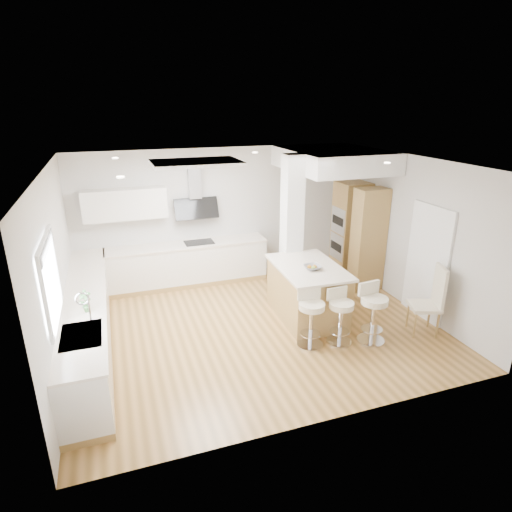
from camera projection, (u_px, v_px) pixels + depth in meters
name	position (u px, v px, depth m)	size (l,w,h in m)	color
ground	(256.00, 326.00, 7.46)	(6.00, 6.00, 0.00)	#AE7D40
ceiling	(256.00, 326.00, 7.46)	(6.00, 5.00, 0.02)	white
wall_back	(218.00, 214.00, 9.20)	(6.00, 0.04, 2.80)	beige
wall_left	(56.00, 273.00, 6.06)	(0.04, 5.00, 2.80)	beige
wall_right	(409.00, 233.00, 7.90)	(0.04, 5.00, 2.80)	beige
skylight	(197.00, 163.00, 6.80)	(4.10, 2.10, 0.06)	white
window_left	(50.00, 277.00, 5.17)	(0.06, 1.28, 1.07)	white
doorway_right	(427.00, 264.00, 7.50)	(0.05, 1.00, 2.10)	#443B35
counter_left	(88.00, 321.00, 6.68)	(0.63, 4.50, 1.35)	#B18B4B
counter_back	(180.00, 254.00, 8.92)	(3.62, 0.63, 2.50)	#B18B4B
pillar	(292.00, 229.00, 8.14)	(0.35, 0.35, 2.80)	white
soffit	(333.00, 160.00, 8.45)	(1.78, 2.20, 0.40)	white
oven_column	(357.00, 234.00, 9.01)	(0.63, 1.21, 2.10)	#B18B4B
peninsula	(307.00, 291.00, 7.62)	(1.13, 1.66, 1.06)	#B18B4B
bar_stool_a	(311.00, 315.00, 6.71)	(0.48, 0.48, 0.96)	silver
bar_stool_b	(340.00, 314.00, 6.79)	(0.44, 0.44, 0.92)	silver
bar_stool_c	(373.00, 310.00, 6.82)	(0.49, 0.49, 0.99)	silver
dining_chair	(432.00, 298.00, 7.05)	(0.59, 0.59, 1.19)	beige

